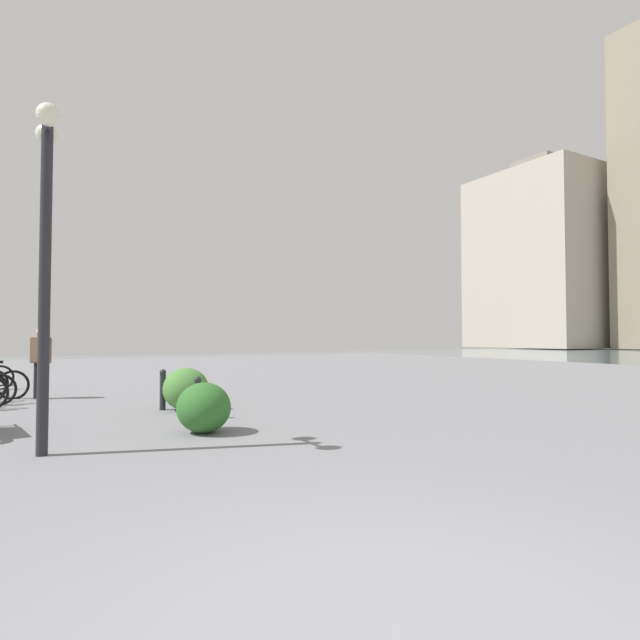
{
  "coord_description": "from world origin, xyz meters",
  "views": [
    {
      "loc": [
        -1.94,
        1.61,
        1.5
      ],
      "look_at": [
        8.46,
        -4.36,
        1.89
      ],
      "focal_mm": 28.44,
      "sensor_mm": 36.0,
      "label": 1
    }
  ],
  "objects_px": {
    "bollard_near": "(198,397)",
    "bollard_mid": "(163,389)",
    "lamppost": "(46,229)",
    "pedestrian": "(41,358)"
  },
  "relations": [
    {
      "from": "bollard_mid",
      "to": "bollard_near",
      "type": "bearing_deg",
      "value": -168.42
    },
    {
      "from": "lamppost",
      "to": "bollard_near",
      "type": "height_order",
      "value": "lamppost"
    },
    {
      "from": "lamppost",
      "to": "pedestrian",
      "type": "bearing_deg",
      "value": -0.7
    },
    {
      "from": "lamppost",
      "to": "bollard_near",
      "type": "distance_m",
      "value": 3.99
    },
    {
      "from": "pedestrian",
      "to": "bollard_mid",
      "type": "bearing_deg",
      "value": -147.44
    },
    {
      "from": "pedestrian",
      "to": "lamppost",
      "type": "bearing_deg",
      "value": 179.3
    },
    {
      "from": "lamppost",
      "to": "pedestrian",
      "type": "height_order",
      "value": "lamppost"
    },
    {
      "from": "pedestrian",
      "to": "bollard_near",
      "type": "distance_m",
      "value": 5.43
    },
    {
      "from": "lamppost",
      "to": "bollard_mid",
      "type": "xyz_separation_m",
      "value": [
        3.31,
        -2.23,
        -2.44
      ]
    },
    {
      "from": "bollard_near",
      "to": "bollard_mid",
      "type": "height_order",
      "value": "bollard_mid"
    }
  ]
}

